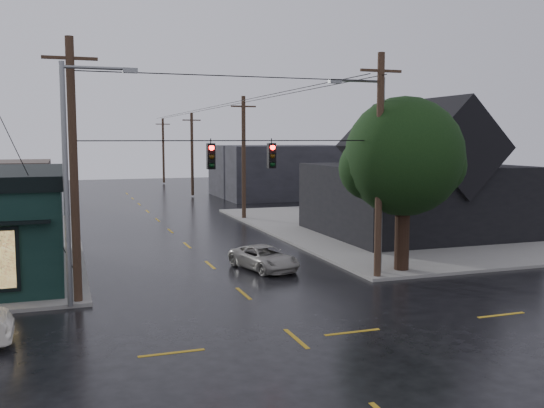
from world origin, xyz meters
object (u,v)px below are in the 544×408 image
object	(u,v)px
utility_pole_nw	(79,304)
utility_pole_ne	(377,279)
suv_silver	(264,258)
corner_tree	(404,157)

from	to	relation	value
utility_pole_nw	utility_pole_ne	world-z (taller)	same
utility_pole_ne	suv_silver	distance (m)	5.60
utility_pole_nw	suv_silver	size ratio (longest dim) A/B	2.44
utility_pole_ne	suv_silver	size ratio (longest dim) A/B	2.44
corner_tree	utility_pole_nw	world-z (taller)	corner_tree
utility_pole_nw	utility_pole_ne	bearing A→B (deg)	0.00
corner_tree	utility_pole_ne	size ratio (longest dim) A/B	0.81
utility_pole_ne	suv_silver	bearing A→B (deg)	139.68
utility_pole_nw	suv_silver	world-z (taller)	utility_pole_nw
corner_tree	utility_pole_ne	world-z (taller)	corner_tree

